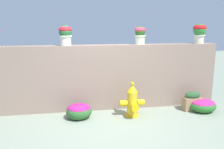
# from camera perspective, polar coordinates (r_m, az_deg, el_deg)

# --- Properties ---
(ground_plane) EXTENTS (24.00, 24.00, 0.00)m
(ground_plane) POSITION_cam_1_polar(r_m,az_deg,el_deg) (5.04, -0.22, -12.15)
(ground_plane) COLOR gray
(stone_wall) EXTENTS (5.66, 0.32, 1.57)m
(stone_wall) POSITION_cam_1_polar(r_m,az_deg,el_deg) (5.79, -1.95, -0.65)
(stone_wall) COLOR gray
(stone_wall) RESTS_ON ground
(potted_plant_1) EXTENTS (0.30, 0.30, 0.46)m
(potted_plant_1) POSITION_cam_1_polar(r_m,az_deg,el_deg) (5.57, -11.14, 9.63)
(potted_plant_1) COLOR silver
(potted_plant_1) RESTS_ON stone_wall
(potted_plant_2) EXTENTS (0.27, 0.27, 0.43)m
(potted_plant_2) POSITION_cam_1_polar(r_m,az_deg,el_deg) (5.84, 6.76, 9.66)
(potted_plant_2) COLOR beige
(potted_plant_2) RESTS_ON stone_wall
(potted_plant_3) EXTENTS (0.33, 0.33, 0.49)m
(potted_plant_3) POSITION_cam_1_polar(r_m,az_deg,el_deg) (6.45, 20.29, 9.71)
(potted_plant_3) COLOR beige
(potted_plant_3) RESTS_ON stone_wall
(fire_hydrant) EXTENTS (0.56, 0.45, 0.79)m
(fire_hydrant) POSITION_cam_1_polar(r_m,az_deg,el_deg) (5.40, 4.90, -6.54)
(fire_hydrant) COLOR gold
(fire_hydrant) RESTS_ON ground
(flower_bush_left) EXTENTS (0.64, 0.57, 0.31)m
(flower_bush_left) POSITION_cam_1_polar(r_m,az_deg,el_deg) (6.13, 20.95, -6.81)
(flower_bush_left) COLOR #2B6E2A
(flower_bush_left) RESTS_ON ground
(flower_bush_right) EXTENTS (0.57, 0.51, 0.35)m
(flower_bush_right) POSITION_cam_1_polar(r_m,az_deg,el_deg) (5.37, -7.93, -8.58)
(flower_bush_right) COLOR #2D632C
(flower_bush_right) RESTS_ON ground
(planter_box) EXTENTS (0.44, 0.24, 0.47)m
(planter_box) POSITION_cam_1_polar(r_m,az_deg,el_deg) (6.12, 18.76, -6.10)
(planter_box) COLOR #9C7753
(planter_box) RESTS_ON ground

